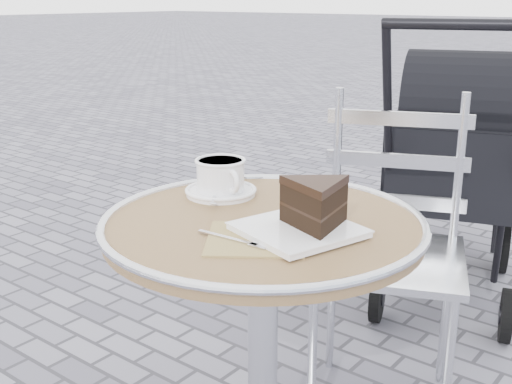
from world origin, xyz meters
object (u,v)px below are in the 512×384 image
Objects in this scene: cafe_table at (263,288)px; cappuccino_set at (221,179)px; baby_stroller at (455,172)px; bistro_chair at (392,216)px; cake_plate_set at (311,210)px.

cappuccino_set is at bearing 156.26° from cafe_table.
baby_stroller reaches higher than cappuccino_set.
cafe_table is at bearing -104.33° from baby_stroller.
bistro_chair is 0.86m from baby_stroller.
bistro_chair reaches higher than cafe_table.
cake_plate_set is 0.38× the size of bistro_chair.
cappuccino_set is 0.16× the size of baby_stroller.
bistro_chair reaches higher than cappuccino_set.
baby_stroller reaches higher than bistro_chair.
bistro_chair is 0.79× the size of baby_stroller.
cake_plate_set is at bearing -103.09° from bistro_chair.
cafe_table is at bearing -115.23° from bistro_chair.
bistro_chair is at bearing 89.36° from cappuccino_set.
cappuccino_set is 0.34m from cake_plate_set.
cafe_table is 0.25m from cake_plate_set.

